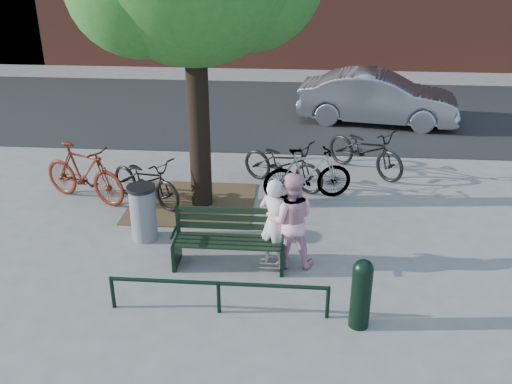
# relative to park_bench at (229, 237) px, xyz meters

# --- Properties ---
(ground) EXTENTS (90.00, 90.00, 0.00)m
(ground) POSITION_rel_park_bench_xyz_m (0.00, -0.08, -0.48)
(ground) COLOR gray
(ground) RESTS_ON ground
(dirt_pit) EXTENTS (2.40, 2.00, 0.02)m
(dirt_pit) POSITION_rel_park_bench_xyz_m (-1.00, 2.12, -0.47)
(dirt_pit) COLOR brown
(dirt_pit) RESTS_ON ground
(road) EXTENTS (40.00, 7.00, 0.01)m
(road) POSITION_rel_park_bench_xyz_m (0.00, 8.42, -0.47)
(road) COLOR black
(road) RESTS_ON ground
(park_bench) EXTENTS (1.74, 0.54, 0.97)m
(park_bench) POSITION_rel_park_bench_xyz_m (0.00, 0.00, 0.00)
(park_bench) COLOR black
(park_bench) RESTS_ON ground
(guard_railing) EXTENTS (3.06, 0.06, 0.51)m
(guard_railing) POSITION_rel_park_bench_xyz_m (0.00, -1.28, -0.08)
(guard_railing) COLOR black
(guard_railing) RESTS_ON ground
(person_left) EXTENTS (0.64, 0.56, 1.47)m
(person_left) POSITION_rel_park_bench_xyz_m (0.70, 0.07, 0.26)
(person_left) COLOR silver
(person_left) RESTS_ON ground
(person_right) EXTENTS (0.77, 0.61, 1.58)m
(person_right) POSITION_rel_park_bench_xyz_m (0.95, 0.07, 0.31)
(person_right) COLOR pink
(person_right) RESTS_ON ground
(bollard) EXTENTS (0.27, 0.27, 1.02)m
(bollard) POSITION_rel_park_bench_xyz_m (1.92, -1.41, 0.07)
(bollard) COLOR black
(bollard) RESTS_ON ground
(litter_bin) EXTENTS (0.48, 0.48, 0.99)m
(litter_bin) POSITION_rel_park_bench_xyz_m (-1.56, 0.71, 0.02)
(litter_bin) COLOR gray
(litter_bin) RESTS_ON ground
(bicycle_a) EXTENTS (1.87, 1.54, 0.96)m
(bicycle_a) POSITION_rel_park_bench_xyz_m (-1.89, 2.12, 0.00)
(bicycle_a) COLOR black
(bicycle_a) RESTS_ON ground
(bicycle_b) EXTENTS (1.99, 1.24, 1.16)m
(bicycle_b) POSITION_rel_park_bench_xyz_m (-3.10, 2.12, 0.10)
(bicycle_b) COLOR #51190B
(bicycle_b) RESTS_ON ground
(bicycle_c) EXTENTS (2.00, 1.58, 1.01)m
(bicycle_c) POSITION_rel_park_bench_xyz_m (0.73, 3.11, 0.03)
(bicycle_c) COLOR black
(bicycle_c) RESTS_ON ground
(bicycle_d) EXTENTS (1.83, 0.89, 1.06)m
(bicycle_d) POSITION_rel_park_bench_xyz_m (1.23, 2.53, 0.05)
(bicycle_d) COLOR gray
(bicycle_d) RESTS_ON ground
(bicycle_e) EXTENTS (1.94, 1.90, 1.06)m
(bicycle_e) POSITION_rel_park_bench_xyz_m (2.49, 3.98, 0.05)
(bicycle_e) COLOR black
(bicycle_e) RESTS_ON ground
(parked_car) EXTENTS (4.43, 2.15, 1.40)m
(parked_car) POSITION_rel_park_bench_xyz_m (3.15, 7.57, 0.22)
(parked_car) COLOR gray
(parked_car) RESTS_ON ground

